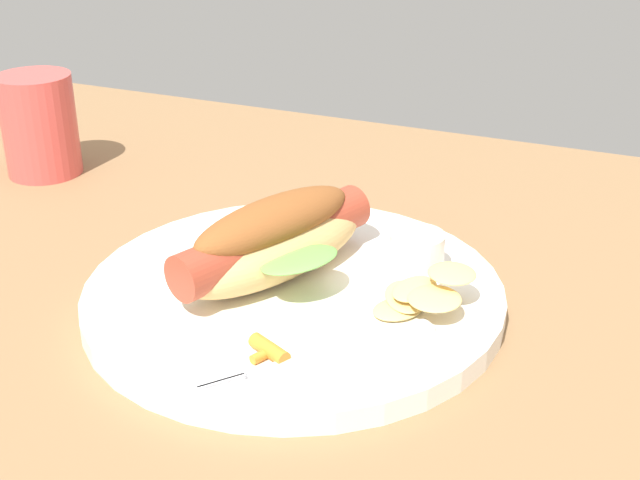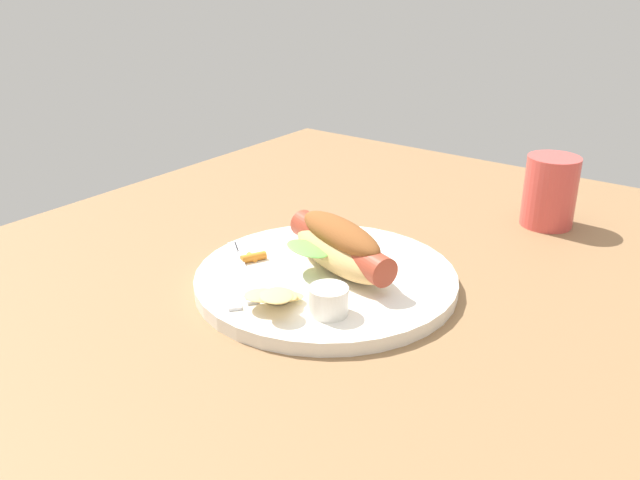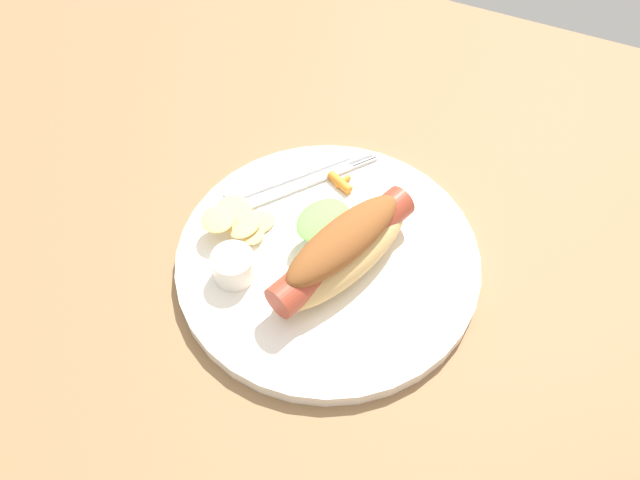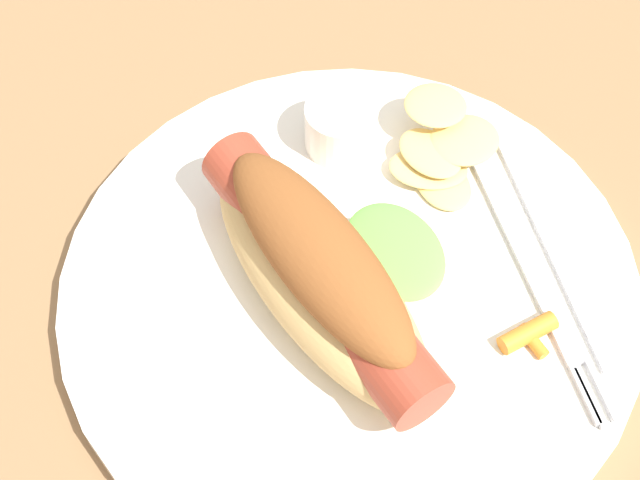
{
  "view_description": "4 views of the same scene",
  "coord_description": "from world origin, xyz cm",
  "px_view_note": "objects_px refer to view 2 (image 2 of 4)",
  "views": [
    {
      "loc": [
        21.79,
        -46.04,
        31.42
      ],
      "look_at": [
        0.34,
        4.0,
        4.98
      ],
      "focal_mm": 48.03,
      "sensor_mm": 36.0,
      "label": 1
    },
    {
      "loc": [
        54.65,
        43.22,
        35.53
      ],
      "look_at": [
        -0.1,
        2.8,
        6.14
      ],
      "focal_mm": 37.37,
      "sensor_mm": 36.0,
      "label": 2
    },
    {
      "loc": [
        -15.96,
        38.28,
        56.78
      ],
      "look_at": [
        -0.64,
        3.47,
        4.71
      ],
      "focal_mm": 38.07,
      "sensor_mm": 36.0,
      "label": 3
    },
    {
      "loc": [
        -22.65,
        -10.31,
        43.97
      ],
      "look_at": [
        -1.31,
        4.69,
        4.21
      ],
      "focal_mm": 53.42,
      "sensor_mm": 36.0,
      "label": 4
    }
  ],
  "objects_px": {
    "sauce_ramekin": "(329,301)",
    "drinking_cup": "(550,191)",
    "plate": "(326,279)",
    "hot_dog": "(340,246)",
    "chips_pile": "(276,296)",
    "carrot_garnish": "(253,257)",
    "knife": "(228,279)",
    "fork": "(242,272)"
  },
  "relations": [
    {
      "from": "fork",
      "to": "drinking_cup",
      "type": "bearing_deg",
      "value": -79.77
    },
    {
      "from": "plate",
      "to": "carrot_garnish",
      "type": "height_order",
      "value": "carrot_garnish"
    },
    {
      "from": "fork",
      "to": "carrot_garnish",
      "type": "xyz_separation_m",
      "value": [
        -0.03,
        -0.01,
        0.0
      ]
    },
    {
      "from": "fork",
      "to": "chips_pile",
      "type": "height_order",
      "value": "chips_pile"
    },
    {
      "from": "knife",
      "to": "chips_pile",
      "type": "relative_size",
      "value": 2.01
    },
    {
      "from": "fork",
      "to": "drinking_cup",
      "type": "height_order",
      "value": "drinking_cup"
    },
    {
      "from": "hot_dog",
      "to": "knife",
      "type": "distance_m",
      "value": 0.13
    },
    {
      "from": "fork",
      "to": "plate",
      "type": "bearing_deg",
      "value": -104.06
    },
    {
      "from": "chips_pile",
      "to": "carrot_garnish",
      "type": "height_order",
      "value": "chips_pile"
    },
    {
      "from": "plate",
      "to": "hot_dog",
      "type": "bearing_deg",
      "value": 159.59
    },
    {
      "from": "hot_dog",
      "to": "carrot_garnish",
      "type": "height_order",
      "value": "hot_dog"
    },
    {
      "from": "sauce_ramekin",
      "to": "fork",
      "type": "distance_m",
      "value": 0.14
    },
    {
      "from": "chips_pile",
      "to": "knife",
      "type": "bearing_deg",
      "value": -99.68
    },
    {
      "from": "sauce_ramekin",
      "to": "carrot_garnish",
      "type": "bearing_deg",
      "value": -108.64
    },
    {
      "from": "plate",
      "to": "knife",
      "type": "bearing_deg",
      "value": -44.5
    },
    {
      "from": "fork",
      "to": "knife",
      "type": "height_order",
      "value": "same"
    },
    {
      "from": "plate",
      "to": "chips_pile",
      "type": "height_order",
      "value": "chips_pile"
    },
    {
      "from": "hot_dog",
      "to": "drinking_cup",
      "type": "distance_m",
      "value": 0.35
    },
    {
      "from": "sauce_ramekin",
      "to": "fork",
      "type": "xyz_separation_m",
      "value": [
        -0.02,
        -0.13,
        -0.01
      ]
    },
    {
      "from": "plate",
      "to": "chips_pile",
      "type": "relative_size",
      "value": 4.17
    },
    {
      "from": "sauce_ramekin",
      "to": "drinking_cup",
      "type": "relative_size",
      "value": 0.41
    },
    {
      "from": "sauce_ramekin",
      "to": "knife",
      "type": "relative_size",
      "value": 0.28
    },
    {
      "from": "hot_dog",
      "to": "carrot_garnish",
      "type": "distance_m",
      "value": 0.11
    },
    {
      "from": "fork",
      "to": "carrot_garnish",
      "type": "relative_size",
      "value": 4.16
    },
    {
      "from": "sauce_ramekin",
      "to": "drinking_cup",
      "type": "distance_m",
      "value": 0.42
    },
    {
      "from": "plate",
      "to": "hot_dog",
      "type": "distance_m",
      "value": 0.04
    },
    {
      "from": "fork",
      "to": "carrot_garnish",
      "type": "bearing_deg",
      "value": -29.98
    },
    {
      "from": "plate",
      "to": "carrot_garnish",
      "type": "xyz_separation_m",
      "value": [
        0.02,
        -0.09,
        0.01
      ]
    },
    {
      "from": "sauce_ramekin",
      "to": "drinking_cup",
      "type": "bearing_deg",
      "value": 168.57
    },
    {
      "from": "chips_pile",
      "to": "drinking_cup",
      "type": "distance_m",
      "value": 0.45
    },
    {
      "from": "knife",
      "to": "carrot_garnish",
      "type": "bearing_deg",
      "value": -37.99
    },
    {
      "from": "fork",
      "to": "drinking_cup",
      "type": "relative_size",
      "value": 1.33
    },
    {
      "from": "hot_dog",
      "to": "fork",
      "type": "xyz_separation_m",
      "value": [
        0.08,
        -0.08,
        -0.03
      ]
    },
    {
      "from": "plate",
      "to": "knife",
      "type": "distance_m",
      "value": 0.11
    },
    {
      "from": "knife",
      "to": "drinking_cup",
      "type": "height_order",
      "value": "drinking_cup"
    },
    {
      "from": "fork",
      "to": "hot_dog",
      "type": "bearing_deg",
      "value": -98.94
    },
    {
      "from": "carrot_garnish",
      "to": "fork",
      "type": "bearing_deg",
      "value": 21.06
    },
    {
      "from": "sauce_ramekin",
      "to": "knife",
      "type": "bearing_deg",
      "value": -87.42
    },
    {
      "from": "drinking_cup",
      "to": "chips_pile",
      "type": "bearing_deg",
      "value": -17.55
    },
    {
      "from": "fork",
      "to": "drinking_cup",
      "type": "xyz_separation_m",
      "value": [
        -0.4,
        0.22,
        0.03
      ]
    },
    {
      "from": "knife",
      "to": "chips_pile",
      "type": "xyz_separation_m",
      "value": [
        0.01,
        0.08,
        0.01
      ]
    },
    {
      "from": "chips_pile",
      "to": "fork",
      "type": "bearing_deg",
      "value": -114.03
    }
  ]
}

